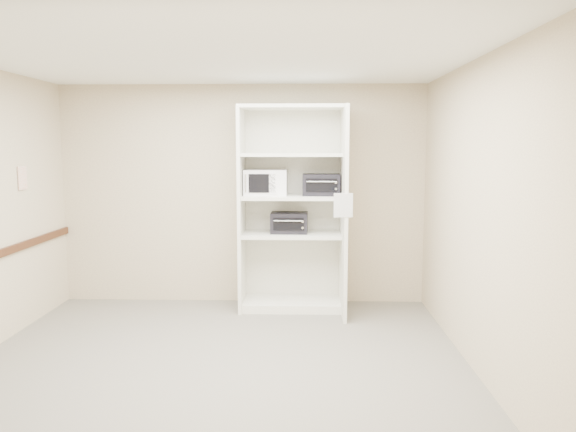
{
  "coord_description": "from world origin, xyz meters",
  "views": [
    {
      "loc": [
        0.76,
        -4.93,
        1.94
      ],
      "look_at": [
        0.58,
        1.37,
        1.16
      ],
      "focal_mm": 35.0,
      "sensor_mm": 36.0,
      "label": 1
    }
  ],
  "objects_px": {
    "shelving_unit": "(296,215)",
    "toaster_oven_lower": "(289,223)",
    "toaster_oven_upper": "(321,185)",
    "microwave": "(266,182)"
  },
  "relations": [
    {
      "from": "toaster_oven_upper",
      "to": "toaster_oven_lower",
      "type": "distance_m",
      "value": 0.59
    },
    {
      "from": "microwave",
      "to": "toaster_oven_upper",
      "type": "bearing_deg",
      "value": -3.26
    },
    {
      "from": "shelving_unit",
      "to": "toaster_oven_upper",
      "type": "bearing_deg",
      "value": 4.81
    },
    {
      "from": "shelving_unit",
      "to": "microwave",
      "type": "height_order",
      "value": "shelving_unit"
    },
    {
      "from": "shelving_unit",
      "to": "toaster_oven_upper",
      "type": "xyz_separation_m",
      "value": [
        0.3,
        0.03,
        0.37
      ]
    },
    {
      "from": "toaster_oven_upper",
      "to": "toaster_oven_lower",
      "type": "xyz_separation_m",
      "value": [
        -0.38,
        -0.0,
        -0.46
      ]
    },
    {
      "from": "shelving_unit",
      "to": "toaster_oven_lower",
      "type": "xyz_separation_m",
      "value": [
        -0.08,
        0.02,
        -0.09
      ]
    },
    {
      "from": "shelving_unit",
      "to": "toaster_oven_lower",
      "type": "bearing_deg",
      "value": 164.89
    },
    {
      "from": "toaster_oven_upper",
      "to": "shelving_unit",
      "type": "bearing_deg",
      "value": -174.06
    },
    {
      "from": "toaster_oven_upper",
      "to": "microwave",
      "type": "bearing_deg",
      "value": 178.42
    }
  ]
}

